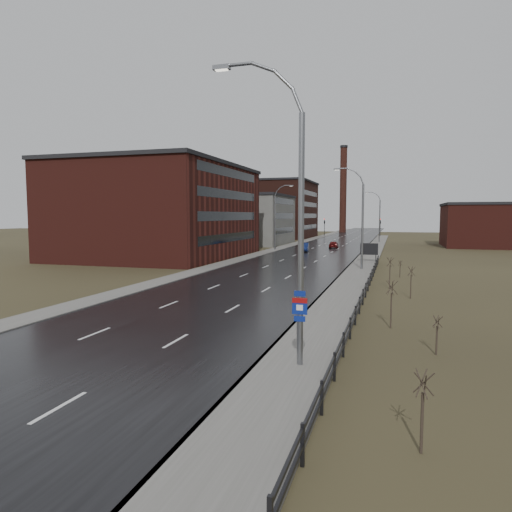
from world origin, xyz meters
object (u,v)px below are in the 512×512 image
Objects in this scene: car_near at (304,248)px; car_far at (334,245)px; streetlight_main at (293,217)px; billboard at (369,250)px.

car_near reaches higher than car_far.
streetlight_main is 68.12m from car_far.
streetlight_main is at bearing -86.74° from car_near.
billboard is 0.56× the size of car_near.
car_near is at bearing 67.49° from car_far.
billboard is 26.09m from car_far.
streetlight_main reaches higher than car_far.
car_near is at bearing 100.65° from streetlight_main.
car_near is 1.16× the size of car_far.
billboard reaches higher than car_far.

